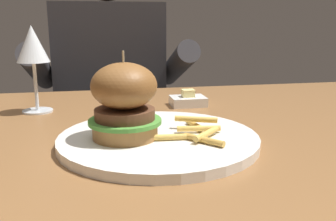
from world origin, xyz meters
name	(u,v)px	position (x,y,z in m)	size (l,w,h in m)	color
dining_table	(152,181)	(0.00, 0.00, 0.65)	(1.27, 0.82, 0.74)	brown
main_plate	(159,139)	(0.00, -0.07, 0.75)	(0.30, 0.30, 0.01)	white
burger_sandwich	(124,101)	(-0.05, -0.07, 0.81)	(0.11, 0.11, 0.13)	#9E6B38
fries_pile	(196,130)	(0.06, -0.08, 0.76)	(0.11, 0.13, 0.02)	#E0B251
wine_glass	(33,48)	(-0.21, 0.18, 0.87)	(0.06, 0.06, 0.17)	silver
butter_dish	(188,100)	(0.11, 0.18, 0.75)	(0.08, 0.06, 0.04)	white
diner_person	(111,125)	(-0.04, 0.68, 0.56)	(0.51, 0.36, 1.18)	#282833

